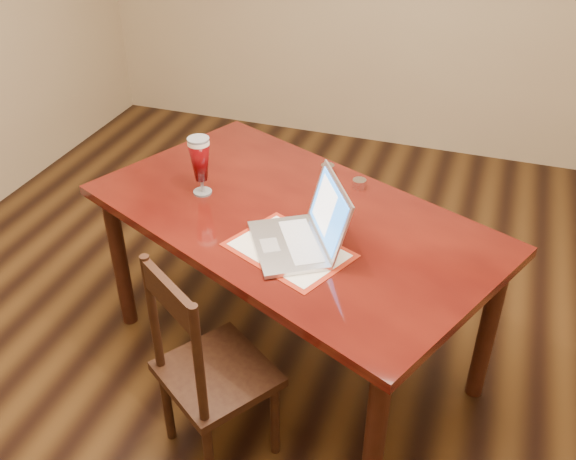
% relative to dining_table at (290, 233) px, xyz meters
% --- Properties ---
extents(ground, '(5.00, 5.00, 0.00)m').
position_rel_dining_table_xyz_m(ground, '(-0.01, -0.10, -0.70)').
color(ground, black).
rests_on(ground, ground).
extents(dining_table, '(1.92, 1.56, 1.05)m').
position_rel_dining_table_xyz_m(dining_table, '(0.00, 0.00, 0.00)').
color(dining_table, '#4C110A').
rests_on(dining_table, ground).
extents(dining_chair, '(0.54, 0.53, 0.93)m').
position_rel_dining_table_xyz_m(dining_chair, '(-0.11, -0.60, -0.26)').
color(dining_chair, black).
rests_on(dining_chair, ground).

